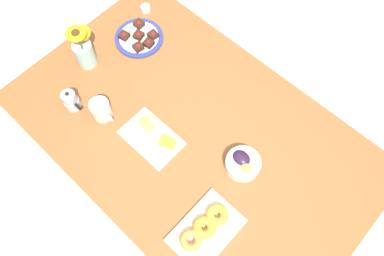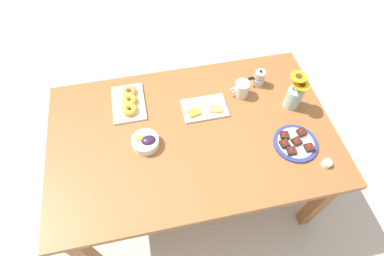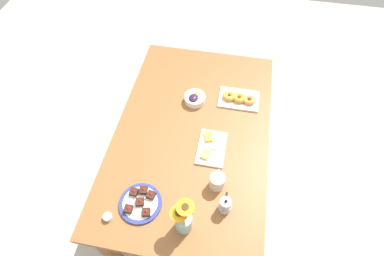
{
  "view_description": "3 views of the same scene",
  "coord_description": "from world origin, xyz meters",
  "px_view_note": "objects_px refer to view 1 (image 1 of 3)",
  "views": [
    {
      "loc": [
        0.46,
        -0.49,
        2.24
      ],
      "look_at": [
        0.0,
        0.0,
        0.78
      ],
      "focal_mm": 35.0,
      "sensor_mm": 36.0,
      "label": 1
    },
    {
      "loc": [
        0.19,
        0.9,
        2.15
      ],
      "look_at": [
        0.0,
        0.0,
        0.78
      ],
      "focal_mm": 28.0,
      "sensor_mm": 36.0,
      "label": 2
    },
    {
      "loc": [
        -1.1,
        -0.21,
        2.35
      ],
      "look_at": [
        0.0,
        0.0,
        0.78
      ],
      "focal_mm": 28.0,
      "sensor_mm": 36.0,
      "label": 3
    }
  ],
  "objects_px": {
    "cheese_platter": "(152,138)",
    "flower_vase": "(84,52)",
    "coffee_mug": "(101,110)",
    "dining_table": "(192,139)",
    "jam_cup_honey": "(146,8)",
    "grape_bowl": "(243,163)",
    "moka_pot": "(71,101)",
    "dessert_plate": "(139,38)",
    "croissant_platter": "(206,228)"
  },
  "relations": [
    {
      "from": "cheese_platter",
      "to": "flower_vase",
      "type": "bearing_deg",
      "value": 172.06
    },
    {
      "from": "coffee_mug",
      "to": "flower_vase",
      "type": "height_order",
      "value": "flower_vase"
    },
    {
      "from": "dining_table",
      "to": "jam_cup_honey",
      "type": "xyz_separation_m",
      "value": [
        -0.65,
        0.34,
        0.1
      ]
    },
    {
      "from": "grape_bowl",
      "to": "moka_pot",
      "type": "distance_m",
      "value": 0.8
    },
    {
      "from": "jam_cup_honey",
      "to": "flower_vase",
      "type": "height_order",
      "value": "flower_vase"
    },
    {
      "from": "jam_cup_honey",
      "to": "dessert_plate",
      "type": "bearing_deg",
      "value": -53.53
    },
    {
      "from": "flower_vase",
      "to": "cheese_platter",
      "type": "bearing_deg",
      "value": -7.94
    },
    {
      "from": "grape_bowl",
      "to": "dessert_plate",
      "type": "xyz_separation_m",
      "value": [
        -0.8,
        0.16,
        -0.02
      ]
    },
    {
      "from": "jam_cup_honey",
      "to": "coffee_mug",
      "type": "bearing_deg",
      "value": -61.56
    },
    {
      "from": "flower_vase",
      "to": "moka_pot",
      "type": "distance_m",
      "value": 0.25
    },
    {
      "from": "grape_bowl",
      "to": "jam_cup_honey",
      "type": "distance_m",
      "value": 0.96
    },
    {
      "from": "dining_table",
      "to": "grape_bowl",
      "type": "distance_m",
      "value": 0.29
    },
    {
      "from": "croissant_platter",
      "to": "jam_cup_honey",
      "type": "relative_size",
      "value": 5.83
    },
    {
      "from": "dining_table",
      "to": "grape_bowl",
      "type": "xyz_separation_m",
      "value": [
        0.26,
        0.03,
        0.12
      ]
    },
    {
      "from": "dining_table",
      "to": "moka_pot",
      "type": "relative_size",
      "value": 13.45
    },
    {
      "from": "flower_vase",
      "to": "moka_pot",
      "type": "relative_size",
      "value": 2.05
    },
    {
      "from": "grape_bowl",
      "to": "flower_vase",
      "type": "distance_m",
      "value": 0.88
    },
    {
      "from": "croissant_platter",
      "to": "moka_pot",
      "type": "relative_size",
      "value": 2.35
    },
    {
      "from": "jam_cup_honey",
      "to": "flower_vase",
      "type": "distance_m",
      "value": 0.42
    },
    {
      "from": "dining_table",
      "to": "cheese_platter",
      "type": "xyz_separation_m",
      "value": [
        -0.1,
        -0.14,
        0.1
      ]
    },
    {
      "from": "cheese_platter",
      "to": "dessert_plate",
      "type": "height_order",
      "value": "dessert_plate"
    },
    {
      "from": "grape_bowl",
      "to": "flower_vase",
      "type": "height_order",
      "value": "flower_vase"
    },
    {
      "from": "dessert_plate",
      "to": "flower_vase",
      "type": "height_order",
      "value": "flower_vase"
    },
    {
      "from": "grape_bowl",
      "to": "dining_table",
      "type": "bearing_deg",
      "value": -173.6
    },
    {
      "from": "grape_bowl",
      "to": "jam_cup_honey",
      "type": "xyz_separation_m",
      "value": [
        -0.91,
        0.31,
        -0.01
      ]
    },
    {
      "from": "cheese_platter",
      "to": "dessert_plate",
      "type": "bearing_deg",
      "value": 142.28
    },
    {
      "from": "coffee_mug",
      "to": "dessert_plate",
      "type": "bearing_deg",
      "value": 115.06
    },
    {
      "from": "croissant_platter",
      "to": "moka_pot",
      "type": "distance_m",
      "value": 0.81
    },
    {
      "from": "coffee_mug",
      "to": "flower_vase",
      "type": "xyz_separation_m",
      "value": [
        -0.27,
        0.14,
        0.03
      ]
    },
    {
      "from": "jam_cup_honey",
      "to": "flower_vase",
      "type": "relative_size",
      "value": 0.2
    },
    {
      "from": "dining_table",
      "to": "moka_pot",
      "type": "distance_m",
      "value": 0.57
    },
    {
      "from": "cheese_platter",
      "to": "croissant_platter",
      "type": "height_order",
      "value": "croissant_platter"
    },
    {
      "from": "croissant_platter",
      "to": "flower_vase",
      "type": "height_order",
      "value": "flower_vase"
    },
    {
      "from": "cheese_platter",
      "to": "croissant_platter",
      "type": "bearing_deg",
      "value": -16.9
    },
    {
      "from": "grape_bowl",
      "to": "cheese_platter",
      "type": "relative_size",
      "value": 0.57
    },
    {
      "from": "dining_table",
      "to": "cheese_platter",
      "type": "relative_size",
      "value": 6.15
    },
    {
      "from": "dining_table",
      "to": "moka_pot",
      "type": "height_order",
      "value": "moka_pot"
    },
    {
      "from": "dining_table",
      "to": "grape_bowl",
      "type": "height_order",
      "value": "grape_bowl"
    },
    {
      "from": "jam_cup_honey",
      "to": "moka_pot",
      "type": "relative_size",
      "value": 0.4
    },
    {
      "from": "grape_bowl",
      "to": "jam_cup_honey",
      "type": "height_order",
      "value": "grape_bowl"
    },
    {
      "from": "cheese_platter",
      "to": "moka_pot",
      "type": "height_order",
      "value": "moka_pot"
    },
    {
      "from": "coffee_mug",
      "to": "croissant_platter",
      "type": "xyz_separation_m",
      "value": [
        0.67,
        -0.06,
        -0.03
      ]
    },
    {
      "from": "dessert_plate",
      "to": "grape_bowl",
      "type": "bearing_deg",
      "value": -11.54
    },
    {
      "from": "coffee_mug",
      "to": "dining_table",
      "type": "bearing_deg",
      "value": 31.16
    },
    {
      "from": "dessert_plate",
      "to": "moka_pot",
      "type": "height_order",
      "value": "moka_pot"
    },
    {
      "from": "cheese_platter",
      "to": "croissant_platter",
      "type": "relative_size",
      "value": 0.93
    },
    {
      "from": "coffee_mug",
      "to": "jam_cup_honey",
      "type": "bearing_deg",
      "value": 118.44
    },
    {
      "from": "dessert_plate",
      "to": "moka_pot",
      "type": "distance_m",
      "value": 0.47
    },
    {
      "from": "dining_table",
      "to": "moka_pot",
      "type": "bearing_deg",
      "value": -150.48
    },
    {
      "from": "dessert_plate",
      "to": "croissant_platter",
      "type": "bearing_deg",
      "value": -28.32
    }
  ]
}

